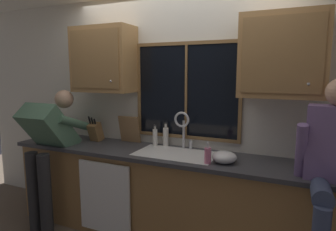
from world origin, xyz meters
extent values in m
cube|color=silver|center=(0.00, 0.06, 1.27)|extent=(5.88, 0.12, 2.55)
cube|color=black|center=(0.09, -0.01, 1.52)|extent=(1.10, 0.02, 0.95)
cube|color=brown|center=(0.09, -0.02, 2.02)|extent=(1.17, 0.02, 0.04)
cube|color=brown|center=(0.09, -0.02, 1.03)|extent=(1.17, 0.02, 0.04)
cube|color=brown|center=(-0.48, -0.02, 1.52)|extent=(0.04, 0.02, 0.95)
cube|color=brown|center=(0.65, -0.02, 1.52)|extent=(0.03, 0.02, 0.95)
cube|color=brown|center=(0.09, -0.02, 1.52)|extent=(0.02, 0.02, 0.95)
cube|color=olive|center=(0.00, -0.29, 0.44)|extent=(3.48, 0.58, 0.88)
cube|color=#38383D|center=(0.00, -0.31, 0.90)|extent=(3.54, 0.62, 0.04)
cube|color=white|center=(-0.57, -0.61, 0.46)|extent=(0.60, 0.02, 0.74)
cube|color=#A87A47|center=(-0.85, -0.17, 1.86)|extent=(0.71, 0.33, 0.72)
cube|color=olive|center=(-0.85, -0.34, 1.86)|extent=(0.63, 0.01, 0.62)
sphere|color=#B2B2B7|center=(-0.64, -0.34, 1.63)|extent=(0.02, 0.02, 0.02)
cube|color=#A87A47|center=(1.02, -0.17, 1.86)|extent=(0.71, 0.33, 0.72)
cube|color=olive|center=(1.02, -0.34, 1.86)|extent=(0.63, 0.01, 0.62)
sphere|color=#B2B2B7|center=(1.23, -0.34, 1.63)|extent=(0.02, 0.02, 0.02)
cube|color=silver|center=(0.09, -0.30, 0.91)|extent=(0.80, 0.46, 0.02)
cube|color=beige|center=(-0.11, -0.30, 0.81)|extent=(0.36, 0.42, 0.20)
cube|color=beige|center=(0.29, -0.30, 0.81)|extent=(0.36, 0.42, 0.20)
cube|color=silver|center=(0.09, -0.30, 0.81)|extent=(0.04, 0.42, 0.20)
cylinder|color=silver|center=(0.09, -0.08, 1.07)|extent=(0.03, 0.03, 0.30)
torus|color=silver|center=(0.09, -0.14, 1.24)|extent=(0.16, 0.02, 0.16)
cylinder|color=silver|center=(0.17, -0.08, 0.97)|extent=(0.03, 0.03, 0.09)
cylinder|color=#262628|center=(-1.39, -0.76, 0.44)|extent=(0.13, 0.13, 0.88)
cylinder|color=#262628|center=(-1.22, -0.76, 0.44)|extent=(0.13, 0.13, 0.88)
cube|color=#4C7259|center=(-1.30, -0.58, 1.11)|extent=(0.44, 0.53, 0.59)
sphere|color=tan|center=(-1.30, -0.33, 1.41)|extent=(0.21, 0.21, 0.21)
cylinder|color=#4C7259|center=(-1.52, -0.40, 1.16)|extent=(0.09, 0.52, 0.26)
cylinder|color=#4C7259|center=(-1.08, -0.40, 1.16)|extent=(0.09, 0.52, 0.26)
cylinder|color=#384260|center=(1.35, -0.69, 0.90)|extent=(0.14, 0.43, 0.16)
cube|color=slate|center=(1.44, -0.47, 1.20)|extent=(0.42, 0.23, 0.56)
cylinder|color=slate|center=(1.21, -0.52, 1.12)|extent=(0.08, 0.20, 0.47)
cube|color=olive|center=(-0.98, -0.19, 1.02)|extent=(0.12, 0.18, 0.25)
cylinder|color=black|center=(-1.01, -0.25, 1.18)|extent=(0.02, 0.05, 0.09)
cylinder|color=black|center=(-0.98, -0.25, 1.17)|extent=(0.02, 0.04, 0.08)
cylinder|color=black|center=(-0.94, -0.24, 1.16)|extent=(0.02, 0.04, 0.06)
cube|color=#997047|center=(-0.58, -0.08, 1.07)|extent=(0.26, 0.08, 0.31)
ellipsoid|color=silver|center=(0.59, -0.38, 0.97)|extent=(0.22, 0.22, 0.11)
cylinder|color=pink|center=(0.47, -0.47, 0.99)|extent=(0.06, 0.06, 0.14)
cylinder|color=silver|center=(0.47, -0.47, 1.08)|extent=(0.02, 0.02, 0.04)
cylinder|color=silver|center=(0.47, -0.49, 1.11)|extent=(0.01, 0.04, 0.01)
cylinder|color=silver|center=(-0.24, -0.10, 1.01)|extent=(0.05, 0.05, 0.18)
cylinder|color=#B3AFA7|center=(-0.24, -0.10, 1.12)|extent=(0.02, 0.02, 0.05)
cylinder|color=black|center=(-0.24, -0.10, 1.15)|extent=(0.03, 0.03, 0.01)
cylinder|color=silver|center=(-0.13, -0.06, 1.02)|extent=(0.06, 0.06, 0.20)
cylinder|color=#B3AFA7|center=(-0.13, -0.06, 1.15)|extent=(0.03, 0.03, 0.05)
cylinder|color=black|center=(-0.13, -0.06, 1.18)|extent=(0.03, 0.03, 0.01)
camera|label=1|loc=(1.16, -2.87, 1.72)|focal=30.86mm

